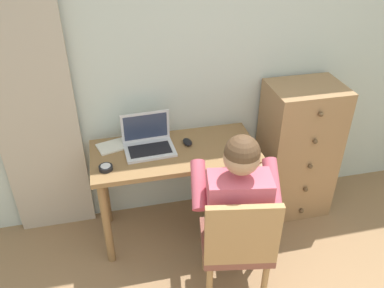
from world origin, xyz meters
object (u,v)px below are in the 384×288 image
object	(u,v)px
desk	(175,165)
computer_mouse	(187,142)
dresser	(297,150)
notebook_pad	(113,146)
laptop	(148,142)
coffee_mug	(243,151)
desk_clock	(106,168)
chair	(238,243)
person_seated	(235,200)

from	to	relation	value
desk	computer_mouse	world-z (taller)	computer_mouse
dresser	computer_mouse	xyz separation A→B (m)	(-0.88, -0.01, 0.21)
notebook_pad	laptop	bearing A→B (deg)	-31.72
dresser	coffee_mug	world-z (taller)	dresser
computer_mouse	desk_clock	world-z (taller)	computer_mouse
laptop	coffee_mug	xyz separation A→B (m)	(0.61, -0.25, -0.00)
chair	person_seated	world-z (taller)	person_seated
person_seated	desk_clock	bearing A→B (deg)	152.47
desk	desk_clock	xyz separation A→B (m)	(-0.48, -0.12, 0.14)
chair	desk	bearing A→B (deg)	109.41
chair	notebook_pad	xyz separation A→B (m)	(-0.66, 0.83, 0.26)
computer_mouse	notebook_pad	xyz separation A→B (m)	(-0.52, 0.08, -0.01)
dresser	person_seated	xyz separation A→B (m)	(-0.71, -0.59, 0.12)
person_seated	laptop	bearing A→B (deg)	127.34
desk_clock	notebook_pad	size ratio (longest dim) A/B	0.43
desk	computer_mouse	size ratio (longest dim) A/B	11.58
laptop	coffee_mug	bearing A→B (deg)	-22.25
laptop	computer_mouse	size ratio (longest dim) A/B	3.53
desk	desk_clock	bearing A→B (deg)	-165.52
laptop	desk_clock	world-z (taller)	laptop
laptop	dresser	bearing A→B (deg)	0.07
laptop	coffee_mug	size ratio (longest dim) A/B	2.94
chair	desk_clock	world-z (taller)	chair
laptop	desk_clock	xyz separation A→B (m)	(-0.30, -0.19, -0.04)
chair	desk_clock	size ratio (longest dim) A/B	9.73
coffee_mug	chair	bearing A→B (deg)	-110.33
person_seated	desk_clock	distance (m)	0.85
notebook_pad	dresser	bearing A→B (deg)	-18.81
laptop	notebook_pad	distance (m)	0.26
chair	desk_clock	xyz separation A→B (m)	(-0.72, 0.57, 0.27)
person_seated	computer_mouse	bearing A→B (deg)	106.48
dresser	desk	bearing A→B (deg)	-175.80
dresser	desk_clock	world-z (taller)	dresser
desk	desk_clock	size ratio (longest dim) A/B	12.87
desk	dresser	distance (m)	0.99
dresser	chair	distance (m)	1.07
laptop	chair	bearing A→B (deg)	-61.37
desk	person_seated	bearing A→B (deg)	-62.01
chair	coffee_mug	size ratio (longest dim) A/B	7.30
person_seated	dresser	bearing A→B (deg)	39.42
desk_clock	coffee_mug	distance (m)	0.91
computer_mouse	desk_clock	bearing A→B (deg)	-170.72
computer_mouse	desk_clock	distance (m)	0.61
person_seated	desk_clock	size ratio (longest dim) A/B	13.27
desk	laptop	bearing A→B (deg)	157.70
desk	desk_clock	distance (m)	0.51
chair	computer_mouse	distance (m)	0.81
computer_mouse	notebook_pad	distance (m)	0.53
person_seated	laptop	distance (m)	0.75
person_seated	desk_clock	world-z (taller)	person_seated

